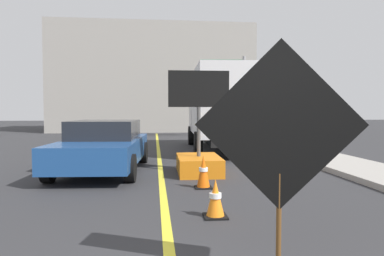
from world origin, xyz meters
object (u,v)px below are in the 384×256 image
at_px(arrow_board_trailer, 199,155).
at_px(traffic_cone_mid_lane, 203,172).
at_px(box_truck, 222,108).
at_px(highway_guide_sign, 231,82).
at_px(roadwork_sign, 280,130).
at_px(pickup_car, 104,146).
at_px(traffic_cone_near_sign, 215,199).

relative_size(arrow_board_trailer, traffic_cone_mid_lane, 3.82).
xyz_separation_m(box_truck, traffic_cone_mid_lane, (-1.78, -7.03, -1.44)).
relative_size(arrow_board_trailer, box_truck, 0.38).
bearing_deg(arrow_board_trailer, highway_guide_sign, 73.68).
bearing_deg(roadwork_sign, highway_guide_sign, 78.94).
height_order(box_truck, traffic_cone_mid_lane, box_truck).
bearing_deg(traffic_cone_mid_lane, pickup_car, 134.80).
xyz_separation_m(roadwork_sign, box_truck, (1.62, 11.16, 0.32)).
relative_size(traffic_cone_near_sign, traffic_cone_mid_lane, 0.84).
bearing_deg(traffic_cone_mid_lane, arrow_board_trailer, 85.98).
xyz_separation_m(arrow_board_trailer, traffic_cone_near_sign, (-0.23, -3.85, -0.19)).
height_order(roadwork_sign, traffic_cone_near_sign, roadwork_sign).
bearing_deg(pickup_car, traffic_cone_near_sign, -62.77).
xyz_separation_m(box_truck, highway_guide_sign, (1.93, 6.99, 1.63)).
bearing_deg(traffic_cone_near_sign, traffic_cone_mid_lane, 87.18).
distance_m(arrow_board_trailer, box_truck, 5.65).
height_order(arrow_board_trailer, traffic_cone_mid_lane, arrow_board_trailer).
relative_size(highway_guide_sign, traffic_cone_mid_lane, 7.07).
height_order(box_truck, traffic_cone_near_sign, box_truck).
height_order(highway_guide_sign, traffic_cone_near_sign, highway_guide_sign).
bearing_deg(roadwork_sign, pickup_car, 111.40).
xyz_separation_m(roadwork_sign, arrow_board_trailer, (-0.03, 5.92, -0.99)).
distance_m(arrow_board_trailer, highway_guide_sign, 13.08).
bearing_deg(arrow_board_trailer, traffic_cone_near_sign, -93.38).
bearing_deg(traffic_cone_mid_lane, box_truck, 75.79).
relative_size(box_truck, traffic_cone_mid_lane, 10.07).
relative_size(roadwork_sign, highway_guide_sign, 0.47).
bearing_deg(pickup_car, roadwork_sign, -68.60).
bearing_deg(arrow_board_trailer, pickup_car, 165.87).
xyz_separation_m(arrow_board_trailer, traffic_cone_mid_lane, (-0.13, -1.79, -0.13)).
xyz_separation_m(roadwork_sign, traffic_cone_mid_lane, (-0.16, 4.13, -1.12)).
height_order(roadwork_sign, arrow_board_trailer, arrow_board_trailer).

